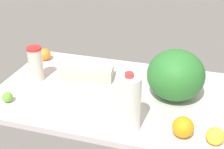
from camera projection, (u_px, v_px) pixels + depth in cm
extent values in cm
cube|color=silver|center=(112.00, 94.00, 162.48)|extent=(120.00, 76.00, 3.00)
cylinder|color=white|center=(128.00, 104.00, 128.97)|extent=(10.34, 10.34, 24.95)
cylinder|color=red|center=(129.00, 75.00, 122.74)|extent=(3.62, 3.62, 1.80)
ellipsoid|color=#2C752F|center=(176.00, 75.00, 151.42)|extent=(28.11, 28.11, 24.89)
cylinder|color=beige|center=(36.00, 65.00, 169.46)|extent=(7.66, 7.66, 17.90)
cylinder|color=red|center=(34.00, 48.00, 164.97)|extent=(7.89, 7.89, 1.40)
cube|color=beige|center=(87.00, 72.00, 173.43)|extent=(30.16, 16.16, 6.85)
sphere|color=yellow|center=(215.00, 136.00, 124.13)|extent=(7.35, 7.35, 7.35)
sphere|color=#66B236|center=(7.00, 97.00, 151.95)|extent=(5.17, 5.17, 5.17)
sphere|color=orange|center=(183.00, 127.00, 127.84)|extent=(8.97, 8.97, 8.97)
sphere|color=orange|center=(45.00, 54.00, 194.48)|extent=(7.44, 7.44, 7.44)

